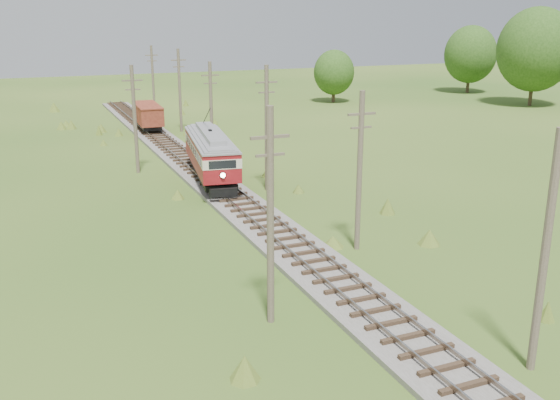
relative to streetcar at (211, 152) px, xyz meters
name	(u,v)px	position (x,y,z in m)	size (l,w,h in m)	color
railbed_main	(213,182)	(0.00, -0.35, -2.30)	(3.60, 96.00, 0.57)	#605B54
streetcar	(211,152)	(0.00, 0.00, 0.00)	(4.39, 11.66, 5.27)	black
gondola	(148,115)	(0.00, 23.74, -0.60)	(2.78, 7.54, 2.47)	black
gravel_pile	(209,133)	(4.93, 17.09, -1.85)	(3.77, 4.00, 1.37)	gray
utility_pole_r_1	(545,255)	(3.10, -29.35, 1.91)	(0.30, 0.30, 8.80)	brown
utility_pole_r_2	(360,170)	(3.30, -16.35, 1.93)	(1.60, 0.30, 8.60)	brown
utility_pole_r_3	(267,127)	(3.20, -3.35, 2.14)	(1.60, 0.30, 9.00)	brown
utility_pole_r_4	(211,108)	(3.00, 9.65, 1.83)	(1.60, 0.30, 8.40)	brown
utility_pole_r_5	(180,90)	(3.40, 22.65, 2.09)	(1.60, 0.30, 8.90)	brown
utility_pole_r_6	(153,80)	(3.20, 35.65, 1.99)	(1.60, 0.30, 8.70)	brown
utility_pole_l_a	(270,216)	(-4.20, -22.35, 2.14)	(1.60, 0.30, 9.00)	brown
utility_pole_l_b	(135,118)	(-4.50, 5.65, 1.93)	(1.60, 0.30, 8.60)	brown
tree_right_4	(536,50)	(54.00, 23.65, 5.26)	(10.50, 10.50, 13.53)	#38281C
tree_right_5	(470,54)	(56.00, 39.65, 3.70)	(8.40, 8.40, 10.82)	#38281C
tree_mid_b	(334,72)	(30.00, 37.65, 1.84)	(5.88, 5.88, 7.57)	#38281C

